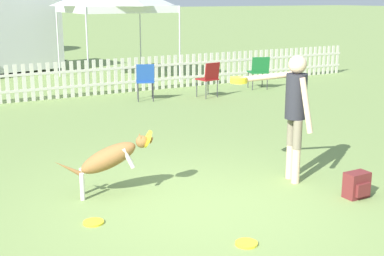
{
  "coord_description": "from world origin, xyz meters",
  "views": [
    {
      "loc": [
        -3.04,
        -5.12,
        2.45
      ],
      "look_at": [
        0.24,
        0.66,
        0.82
      ],
      "focal_mm": 50.0,
      "sensor_mm": 36.0,
      "label": 1
    }
  ],
  "objects": [
    {
      "name": "ground_plane",
      "position": [
        0.0,
        0.0,
        0.0
      ],
      "size": [
        240.0,
        240.0,
        0.0
      ],
      "primitive_type": "plane",
      "color": "olive"
    },
    {
      "name": "frisbee_near_dog",
      "position": [
        -1.27,
        0.23,
        0.01
      ],
      "size": [
        0.23,
        0.23,
        0.02
      ],
      "color": "yellow",
      "rests_on": "ground_plane"
    },
    {
      "name": "folding_chair_green_right",
      "position": [
        2.26,
        6.52,
        0.55
      ],
      "size": [
        0.56,
        0.58,
        0.91
      ],
      "rotation": [
        0.0,
        0.0,
        2.76
      ],
      "color": "#333338",
      "rests_on": "ground_plane"
    },
    {
      "name": "frisbee_near_handler",
      "position": [
        -0.09,
        -1.04,
        0.01
      ],
      "size": [
        0.23,
        0.23,
        0.02
      ],
      "color": "yellow",
      "rests_on": "ground_plane"
    },
    {
      "name": "leaping_dog",
      "position": [
        -0.77,
        0.97,
        0.5
      ],
      "size": [
        1.22,
        0.52,
        0.82
      ],
      "rotation": [
        0.0,
        0.0,
        -1.86
      ],
      "color": "olive",
      "rests_on": "ground_plane"
    },
    {
      "name": "folding_chair_center",
      "position": [
        5.67,
        6.56,
        0.54
      ],
      "size": [
        0.62,
        0.63,
        0.89
      ],
      "rotation": [
        0.0,
        0.0,
        2.83
      ],
      "color": "#333338",
      "rests_on": "ground_plane"
    },
    {
      "name": "handler_person",
      "position": [
        1.56,
        0.28,
        1.08
      ],
      "size": [
        0.91,
        0.88,
        1.72
      ],
      "rotation": [
        0.0,
        0.0,
        1.28
      ],
      "color": "beige",
      "rests_on": "ground_plane"
    },
    {
      "name": "backpack_on_grass",
      "position": [
        1.88,
        -0.64,
        0.16
      ],
      "size": [
        0.31,
        0.23,
        0.33
      ],
      "color": "maroon",
      "rests_on": "ground_plane"
    },
    {
      "name": "picket_fence",
      "position": [
        -0.0,
        7.87,
        0.46
      ],
      "size": [
        19.87,
        0.04,
        0.91
      ],
      "color": "beige",
      "rests_on": "ground_plane"
    },
    {
      "name": "folding_chair_blue_left",
      "position": [
        3.84,
        6.14,
        0.53
      ],
      "size": [
        0.49,
        0.51,
        0.89
      ],
      "rotation": [
        0.0,
        0.0,
        3.29
      ],
      "color": "#333338",
      "rests_on": "ground_plane"
    }
  ]
}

